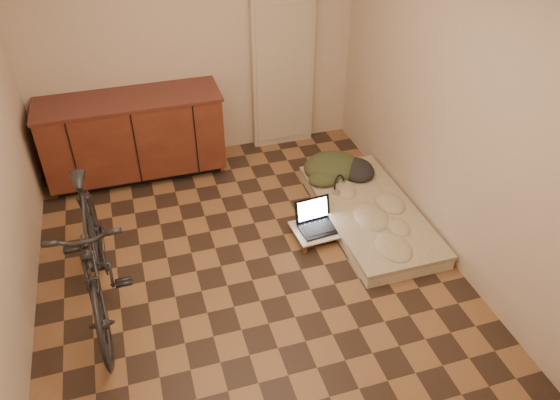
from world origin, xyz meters
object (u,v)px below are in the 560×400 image
object	(u,v)px
bicycle	(92,249)
futon	(369,213)
lap_desk	(324,228)
laptop	(317,222)

from	to	relation	value
bicycle	futon	bearing A→B (deg)	7.68
bicycle	lap_desk	world-z (taller)	bicycle
futon	lap_desk	xyz separation A→B (m)	(-0.50, -0.09, 0.01)
futon	lap_desk	size ratio (longest dim) A/B	2.85
bicycle	futon	xyz separation A→B (m)	(2.50, 0.39, -0.52)
bicycle	futon	distance (m)	2.58
futon	laptop	bearing A→B (deg)	-173.59
lap_desk	laptop	world-z (taller)	laptop
bicycle	lap_desk	size ratio (longest dim) A/B	2.98
futon	bicycle	bearing A→B (deg)	-171.09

